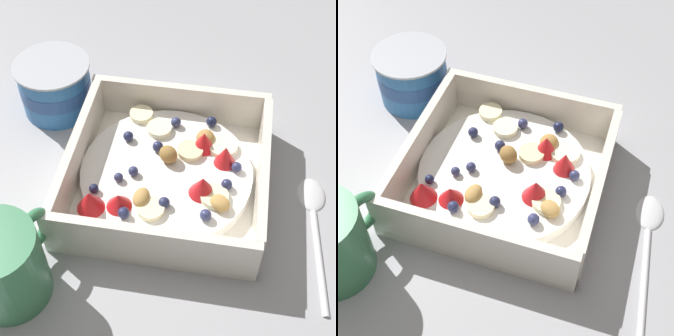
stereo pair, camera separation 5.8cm
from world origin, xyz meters
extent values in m
plane|color=#9E9EA3|center=(0.00, 0.00, 0.00)|extent=(2.40, 2.40, 0.00)
cube|color=white|center=(0.00, 0.00, 0.01)|extent=(0.22, 0.22, 0.01)
cube|color=white|center=(0.00, -0.10, 0.03)|extent=(0.22, 0.01, 0.06)
cube|color=white|center=(0.00, 0.11, 0.03)|extent=(0.22, 0.01, 0.06)
cube|color=white|center=(-0.10, 0.00, 0.03)|extent=(0.01, 0.20, 0.06)
cube|color=white|center=(0.11, 0.00, 0.03)|extent=(0.01, 0.20, 0.06)
cylinder|color=white|center=(0.00, 0.00, 0.02)|extent=(0.20, 0.20, 0.02)
cylinder|color=#F4EAB7|center=(-0.01, -0.06, 0.03)|extent=(0.04, 0.04, 0.01)
cylinder|color=beige|center=(0.02, 0.03, 0.03)|extent=(0.04, 0.04, 0.01)
cylinder|color=#F4EAB7|center=(-0.04, 0.08, 0.03)|extent=(0.04, 0.04, 0.01)
cylinder|color=#F7EFC6|center=(0.06, 0.04, 0.03)|extent=(0.04, 0.04, 0.01)
cylinder|color=#F4EAB7|center=(0.06, -0.03, 0.03)|extent=(0.04, 0.04, 0.01)
cylinder|color=#F7EFC6|center=(-0.02, 0.06, 0.03)|extent=(0.04, 0.04, 0.01)
cone|color=red|center=(0.04, -0.03, 0.04)|extent=(0.03, 0.03, 0.02)
cone|color=red|center=(0.06, 0.02, 0.04)|extent=(0.03, 0.03, 0.03)
cone|color=red|center=(-0.04, -0.06, 0.04)|extent=(0.04, 0.04, 0.02)
cone|color=red|center=(-0.07, -0.06, 0.04)|extent=(0.04, 0.04, 0.02)
cone|color=red|center=(0.04, 0.04, 0.04)|extent=(0.03, 0.03, 0.02)
sphere|color=navy|center=(-0.04, -0.01, 0.03)|extent=(0.01, 0.01, 0.01)
sphere|color=navy|center=(-0.05, -0.02, 0.03)|extent=(0.01, 0.01, 0.01)
sphere|color=#23284C|center=(-0.01, 0.03, 0.03)|extent=(0.01, 0.01, 0.01)
sphere|color=navy|center=(0.05, -0.06, 0.03)|extent=(0.01, 0.01, 0.01)
sphere|color=navy|center=(0.08, 0.01, 0.03)|extent=(0.01, 0.01, 0.01)
sphere|color=#23284C|center=(0.07, -0.02, 0.03)|extent=(0.01, 0.01, 0.01)
sphere|color=#191E3D|center=(0.04, 0.08, 0.03)|extent=(0.01, 0.01, 0.01)
sphere|color=#191E3D|center=(-0.07, -0.04, 0.03)|extent=(0.01, 0.01, 0.01)
sphere|color=#23284C|center=(-0.05, 0.04, 0.03)|extent=(0.01, 0.01, 0.01)
sphere|color=navy|center=(0.00, 0.07, 0.03)|extent=(0.01, 0.01, 0.01)
sphere|color=#23284C|center=(0.01, -0.05, 0.03)|extent=(0.01, 0.01, 0.01)
sphere|color=#23284C|center=(-0.03, -0.07, 0.03)|extent=(0.01, 0.01, 0.01)
ellipsoid|color=#AD7F42|center=(0.04, 0.05, 0.03)|extent=(0.03, 0.03, 0.02)
ellipsoid|color=tan|center=(-0.02, -0.05, 0.03)|extent=(0.02, 0.03, 0.01)
ellipsoid|color=tan|center=(0.06, -0.04, 0.03)|extent=(0.03, 0.03, 0.01)
ellipsoid|color=olive|center=(0.00, 0.01, 0.04)|extent=(0.03, 0.03, 0.02)
ellipsoid|color=silver|center=(0.17, 0.01, 0.00)|extent=(0.04, 0.05, 0.01)
cylinder|color=silver|center=(0.17, -0.07, 0.00)|extent=(0.02, 0.13, 0.01)
cylinder|color=#3370B7|center=(-0.16, 0.11, 0.03)|extent=(0.09, 0.09, 0.07)
cylinder|color=#2D5193|center=(-0.16, 0.11, 0.04)|extent=(0.09, 0.09, 0.02)
cylinder|color=#B7BCC6|center=(-0.16, 0.11, 0.07)|extent=(0.10, 0.10, 0.00)
cylinder|color=#3D8456|center=(-0.13, -0.16, 0.04)|extent=(0.08, 0.08, 0.09)
torus|color=#3D8456|center=(-0.11, -0.12, 0.05)|extent=(0.03, 0.05, 0.05)
camera|label=1|loc=(0.06, -0.37, 0.47)|focal=54.62mm
camera|label=2|loc=(0.12, -0.35, 0.47)|focal=54.62mm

